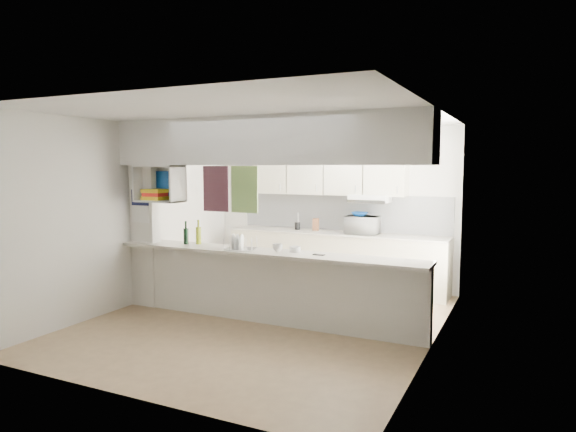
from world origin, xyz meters
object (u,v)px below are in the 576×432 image
Objects in this scene: microwave at (363,225)px; bowl at (360,214)px; wine_bottles at (192,235)px; dish_rack at (240,243)px.

bowl is (-0.05, -0.01, 0.17)m from microwave.
microwave is 2.70m from wine_bottles.
microwave is 1.12× the size of dish_rack.
microwave is 1.52× the size of wine_bottles.
microwave is 1.99× the size of bowl.
bowl is at bearing 7.42° from microwave.
microwave reaches higher than dish_rack.
wine_bottles is at bearing 155.30° from dish_rack.
microwave is at bearing 48.33° from wine_bottles.
dish_rack is (-0.92, -2.13, -0.23)m from bowl.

